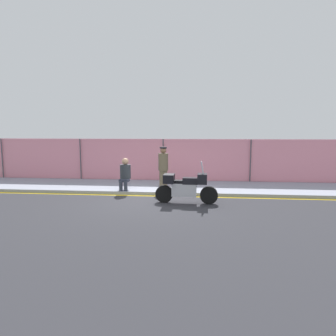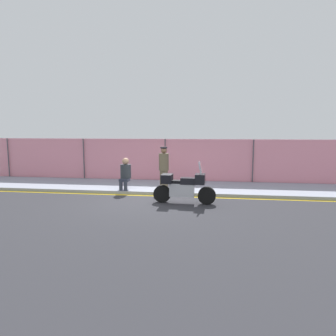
% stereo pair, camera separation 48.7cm
% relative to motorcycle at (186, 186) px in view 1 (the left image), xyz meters
% --- Properties ---
extents(ground_plane, '(120.00, 120.00, 0.00)m').
position_rel_motorcycle_xyz_m(ground_plane, '(-1.22, 0.29, -0.59)').
color(ground_plane, '#2D2D33').
extents(sidewalk, '(30.12, 2.81, 0.13)m').
position_rel_motorcycle_xyz_m(sidewalk, '(-1.22, 2.51, -0.52)').
color(sidewalk, '#8E93A3').
rests_on(sidewalk, ground_plane).
extents(curb_paint_stripe, '(30.12, 0.18, 0.01)m').
position_rel_motorcycle_xyz_m(curb_paint_stripe, '(-1.22, 1.02, -0.58)').
color(curb_paint_stripe, gold).
rests_on(curb_paint_stripe, ground_plane).
extents(storefront_fence, '(28.61, 0.17, 2.08)m').
position_rel_motorcycle_xyz_m(storefront_fence, '(-1.22, 4.01, 0.45)').
color(storefront_fence, pink).
rests_on(storefront_fence, ground_plane).
extents(motorcycle, '(2.15, 0.56, 1.46)m').
position_rel_motorcycle_xyz_m(motorcycle, '(0.00, 0.00, 0.00)').
color(motorcycle, black).
rests_on(motorcycle, ground_plane).
extents(officer_standing, '(0.41, 0.41, 1.68)m').
position_rel_motorcycle_xyz_m(officer_standing, '(-1.02, 2.20, 0.39)').
color(officer_standing, brown).
rests_on(officer_standing, sidewalk).
extents(person_seated_on_curb, '(0.43, 0.68, 1.26)m').
position_rel_motorcycle_xyz_m(person_seated_on_curb, '(-2.50, 1.56, 0.23)').
color(person_seated_on_curb, '#2D3342').
rests_on(person_seated_on_curb, sidewalk).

